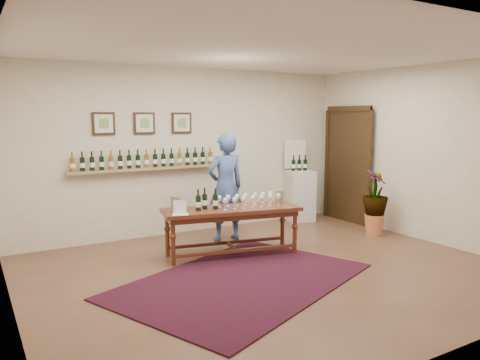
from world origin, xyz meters
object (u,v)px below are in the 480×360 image
tasting_table (232,215)px  display_pedestal (300,195)px  potted_plant (375,202)px  person (225,187)px

tasting_table → display_pedestal: display_pedestal is taller
display_pedestal → potted_plant: display_pedestal is taller
tasting_table → display_pedestal: 2.62m
potted_plant → person: (-2.31, 1.00, 0.31)m
display_pedestal → person: (-1.93, -0.55, 0.38)m
display_pedestal → person: person is taller
tasting_table → person: person is taller
display_pedestal → potted_plant: 1.60m
potted_plant → tasting_table: bearing=175.1°
person → potted_plant: bearing=158.7°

